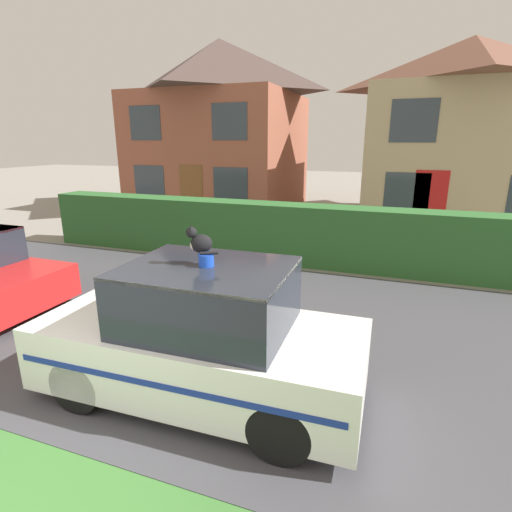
# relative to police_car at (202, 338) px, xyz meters

# --- Properties ---
(road_strip) EXTENTS (28.00, 6.44, 0.01)m
(road_strip) POSITION_rel_police_car_xyz_m (-0.77, 1.94, -0.77)
(road_strip) COLOR #424247
(road_strip) RESTS_ON ground
(garden_hedge) EXTENTS (14.94, 0.84, 1.48)m
(garden_hedge) POSITION_rel_police_car_xyz_m (-0.04, 5.79, -0.03)
(garden_hedge) COLOR #2D662D
(garden_hedge) RESTS_ON ground
(police_car) EXTENTS (3.86, 1.69, 1.79)m
(police_car) POSITION_rel_police_car_xyz_m (0.00, 0.00, 0.00)
(police_car) COLOR black
(police_car) RESTS_ON road_strip
(cat) EXTENTS (0.36, 0.25, 0.31)m
(cat) POSITION_rel_police_car_xyz_m (0.00, 0.04, 1.15)
(cat) COLOR black
(cat) RESTS_ON police_car
(house_left) EXTENTS (6.89, 6.66, 7.19)m
(house_left) POSITION_rel_police_car_xyz_m (-5.90, 13.46, 2.90)
(house_left) COLOR #93513D
(house_left) RESTS_ON ground
(house_right) EXTENTS (6.82, 6.80, 6.55)m
(house_right) POSITION_rel_police_car_xyz_m (3.98, 13.48, 2.56)
(house_right) COLOR tan
(house_right) RESTS_ON ground
(wheelie_bin) EXTENTS (0.79, 0.85, 1.11)m
(wheelie_bin) POSITION_rel_police_car_xyz_m (-3.73, 8.31, -0.22)
(wheelie_bin) COLOR #474C8C
(wheelie_bin) RESTS_ON ground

